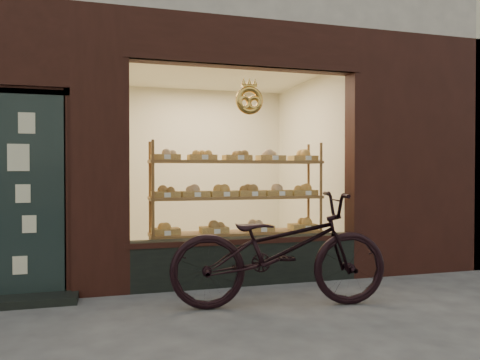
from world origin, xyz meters
name	(u,v)px	position (x,y,z in m)	size (l,w,h in m)	color
ground	(272,356)	(0.00, 0.00, 0.00)	(90.00, 90.00, 0.00)	#414141
display_shelf	(237,206)	(0.45, 2.55, 0.89)	(2.20, 0.45, 1.70)	olive
bicycle	(279,249)	(0.49, 1.15, 0.56)	(0.75, 2.14, 1.12)	black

